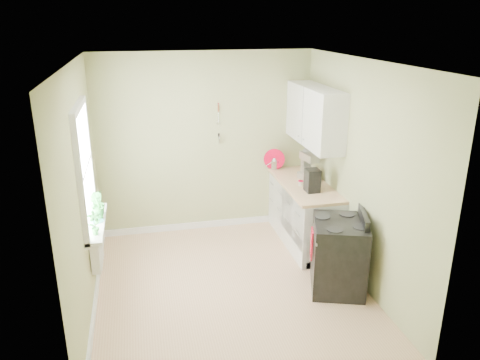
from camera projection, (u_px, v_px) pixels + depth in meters
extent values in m
cube|color=tan|center=(230.00, 288.00, 5.74)|extent=(3.20, 3.60, 0.02)
cube|color=white|center=(228.00, 61.00, 4.84)|extent=(3.20, 3.60, 0.02)
cube|color=tan|center=(205.00, 144.00, 6.96)|extent=(3.20, 0.02, 2.70)
cube|color=tan|center=(81.00, 195.00, 4.96)|extent=(0.02, 3.60, 2.70)
cube|color=tan|center=(360.00, 174.00, 5.62)|extent=(0.02, 3.60, 2.70)
cube|color=white|center=(304.00, 214.00, 6.78)|extent=(0.60, 1.60, 0.87)
cube|color=#E1B78A|center=(305.00, 184.00, 6.63)|extent=(0.64, 1.60, 0.04)
cube|color=white|center=(315.00, 116.00, 6.43)|extent=(0.35, 1.40, 0.80)
cube|color=white|center=(83.00, 169.00, 5.18)|extent=(0.02, 1.00, 1.30)
cube|color=white|center=(78.00, 107.00, 4.95)|extent=(0.06, 1.14, 0.07)
cube|color=white|center=(92.00, 225.00, 5.41)|extent=(0.06, 1.14, 0.07)
cube|color=white|center=(85.00, 168.00, 5.18)|extent=(0.04, 1.00, 0.04)
cube|color=white|center=(97.00, 223.00, 5.41)|extent=(0.18, 1.14, 0.04)
cube|color=white|center=(97.00, 251.00, 5.47)|extent=(0.12, 0.50, 0.35)
cylinder|color=#E1B78A|center=(218.00, 108.00, 6.80)|extent=(0.02, 0.02, 0.10)
cylinder|color=silver|center=(218.00, 117.00, 6.84)|extent=(0.01, 0.01, 0.16)
cylinder|color=silver|center=(219.00, 139.00, 6.95)|extent=(0.01, 0.14, 0.14)
cube|color=black|center=(339.00, 256.00, 5.60)|extent=(0.81, 0.87, 0.85)
cube|color=black|center=(341.00, 223.00, 5.46)|extent=(0.81, 0.87, 0.03)
cube|color=black|center=(363.00, 216.00, 5.49)|extent=(0.28, 0.69, 0.13)
cylinder|color=#B2B2B7|center=(315.00, 234.00, 5.43)|extent=(0.21, 0.56, 0.02)
cube|color=red|center=(312.00, 244.00, 5.57)|extent=(0.09, 0.20, 0.36)
cube|color=#B2B2B7|center=(309.00, 177.00, 6.75)|extent=(0.27, 0.36, 0.09)
cube|color=#B2B2B7|center=(306.00, 164.00, 6.83)|extent=(0.14, 0.11, 0.24)
cube|color=#B2B2B7|center=(309.00, 157.00, 6.68)|extent=(0.21, 0.35, 0.11)
sphere|color=#B2B2B7|center=(307.00, 152.00, 6.78)|extent=(0.13, 0.13, 0.13)
cylinder|color=silver|center=(311.00, 174.00, 6.67)|extent=(0.19, 0.19, 0.15)
cylinder|color=silver|center=(274.00, 165.00, 7.22)|extent=(0.10, 0.10, 0.14)
cone|color=silver|center=(274.00, 159.00, 7.19)|extent=(0.10, 0.10, 0.04)
cylinder|color=silver|center=(269.00, 164.00, 7.19)|extent=(0.10, 0.03, 0.07)
cube|color=black|center=(312.00, 180.00, 6.26)|extent=(0.18, 0.20, 0.31)
cylinder|color=black|center=(310.00, 187.00, 6.29)|extent=(0.10, 0.10, 0.11)
cylinder|color=#B50425|center=(274.00, 159.00, 7.19)|extent=(0.32, 0.16, 0.32)
cylinder|color=beige|center=(301.00, 184.00, 6.51)|extent=(0.07, 0.07, 0.07)
cylinder|color=#B50425|center=(301.00, 181.00, 6.50)|extent=(0.07, 0.07, 0.01)
imported|color=#277D2D|center=(94.00, 223.00, 5.03)|extent=(0.17, 0.14, 0.27)
imported|color=#277D2D|center=(97.00, 206.00, 5.44)|extent=(0.22, 0.22, 0.31)
imported|color=#277D2D|center=(97.00, 202.00, 5.57)|extent=(0.24, 0.24, 0.30)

